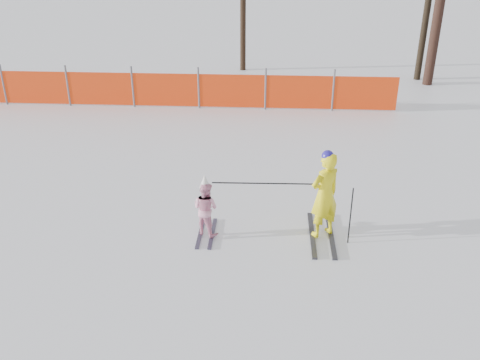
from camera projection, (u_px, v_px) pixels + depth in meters
name	position (u px, v px, depth m)	size (l,w,h in m)	color
ground	(238.00, 243.00, 9.52)	(120.00, 120.00, 0.00)	white
adult	(325.00, 195.00, 9.35)	(0.70, 1.54, 1.69)	black
child	(206.00, 208.00, 9.54)	(0.62, 1.04, 1.20)	black
ski_poles	(297.00, 196.00, 9.28)	(2.44, 0.22, 1.09)	black
safety_fence	(129.00, 89.00, 16.12)	(15.92, 0.06, 1.25)	#595960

